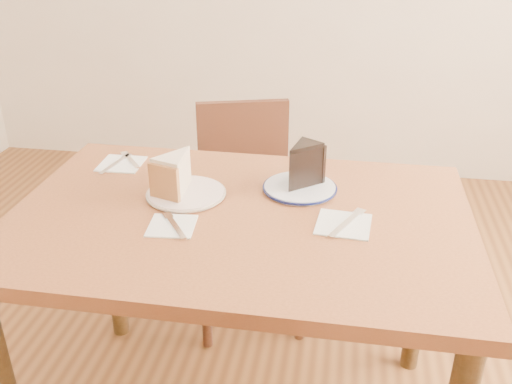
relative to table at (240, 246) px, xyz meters
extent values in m
cube|color=#582D18|center=(0.00, 0.00, 0.08)|extent=(1.20, 0.80, 0.04)
cylinder|color=black|center=(-0.54, 0.34, -0.30)|extent=(0.06, 0.06, 0.71)
cylinder|color=black|center=(0.54, 0.34, -0.30)|extent=(0.06, 0.06, 0.71)
cube|color=black|center=(-0.07, 0.54, -0.21)|extent=(0.51, 0.51, 0.04)
cylinder|color=black|center=(0.04, 0.75, -0.44)|extent=(0.04, 0.04, 0.42)
cylinder|color=black|center=(-0.29, 0.65, -0.44)|extent=(0.04, 0.04, 0.42)
cylinder|color=black|center=(0.14, 0.42, -0.44)|extent=(0.04, 0.04, 0.42)
cylinder|color=black|center=(-0.19, 0.32, -0.44)|extent=(0.04, 0.04, 0.42)
cube|color=black|center=(-0.13, 0.71, -0.01)|extent=(0.34, 0.13, 0.37)
cylinder|color=silver|center=(-0.17, 0.08, 0.10)|extent=(0.21, 0.21, 0.01)
cylinder|color=white|center=(0.14, 0.17, 0.10)|extent=(0.20, 0.20, 0.01)
cube|color=white|center=(-0.15, -0.09, 0.10)|extent=(0.12, 0.12, 0.00)
cube|color=white|center=(0.27, -0.01, 0.10)|extent=(0.14, 0.14, 0.00)
cube|color=white|center=(-0.42, 0.25, 0.10)|extent=(0.13, 0.13, 0.00)
cube|color=silver|center=(-0.14, -0.10, 0.10)|extent=(0.09, 0.12, 0.00)
cube|color=silver|center=(0.28, -0.01, 0.10)|extent=(0.09, 0.16, 0.00)
cube|color=silver|center=(-0.40, 0.28, 0.10)|extent=(0.10, 0.12, 0.00)
cube|color=silver|center=(-0.44, 0.24, 0.10)|extent=(0.04, 0.16, 0.00)
camera|label=1|loc=(0.26, -1.28, 0.82)|focal=40.00mm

